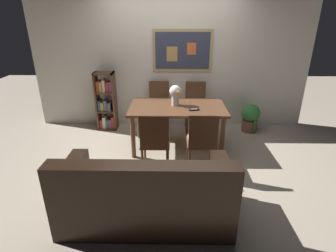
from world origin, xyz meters
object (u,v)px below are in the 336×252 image
at_px(dining_chair_near_right, 202,138).
at_px(flower_vase, 175,93).
at_px(leather_couch, 146,196).
at_px(dining_chair_far_right, 196,102).
at_px(bookshelf, 106,103).
at_px(tv_remote, 194,110).
at_px(dining_table, 177,112).
at_px(dining_chair_far_left, 159,102).
at_px(dining_chair_near_left, 155,139).
at_px(potted_ivy, 250,117).

bearing_deg(dining_chair_near_right, flower_vase, 112.93).
bearing_deg(leather_couch, dining_chair_far_right, 74.25).
bearing_deg(bookshelf, dining_chair_near_right, -43.41).
bearing_deg(tv_remote, dining_table, 141.46).
relative_size(dining_chair_far_right, leather_couch, 0.51).
relative_size(dining_chair_far_left, dining_chair_far_right, 1.00).
distance_m(dining_chair_far_right, tv_remote, 1.03).
distance_m(dining_chair_near_left, dining_chair_far_left, 1.65).
xyz_separation_m(dining_chair_near_left, potted_ivy, (1.71, 1.51, -0.25)).
bearing_deg(bookshelf, dining_chair_far_right, 0.71).
bearing_deg(flower_vase, dining_table, -54.64).
relative_size(dining_chair_near_left, potted_ivy, 1.69).
height_order(dining_chair_far_left, leather_couch, dining_chair_far_left).
relative_size(dining_chair_near_right, tv_remote, 5.62).
xyz_separation_m(dining_chair_near_left, dining_chair_near_right, (0.64, 0.02, 0.00)).
relative_size(dining_chair_far_left, leather_couch, 0.51).
bearing_deg(dining_chair_near_left, dining_chair_near_right, 1.90).
bearing_deg(dining_chair_far_right, potted_ivy, -6.31).
height_order(dining_chair_far_left, potted_ivy, dining_chair_far_left).
bearing_deg(dining_chair_near_right, dining_table, 112.04).
bearing_deg(dining_chair_near_left, flower_vase, 72.04).
xyz_separation_m(dining_chair_far_right, tv_remote, (-0.11, -1.00, 0.20)).
relative_size(dining_chair_near_right, bookshelf, 0.82).
height_order(dining_table, bookshelf, bookshelf).
xyz_separation_m(dining_chair_near_left, bookshelf, (-1.03, 1.60, -0.01)).
relative_size(dining_chair_far_right, bookshelf, 0.82).
xyz_separation_m(dining_chair_far_right, leather_couch, (-0.72, -2.54, -0.23)).
bearing_deg(leather_couch, dining_table, 78.31).
distance_m(dining_chair_near_right, bookshelf, 2.30).
bearing_deg(dining_chair_far_right, dining_table, -113.95).
bearing_deg(dining_chair_far_right, dining_chair_near_left, -112.57).
height_order(dining_chair_near_right, flower_vase, flower_vase).
relative_size(dining_chair_far_left, tv_remote, 5.62).
xyz_separation_m(dining_chair_near_right, tv_remote, (-0.07, 0.60, 0.20)).
bearing_deg(dining_chair_far_right, tv_remote, -96.18).
bearing_deg(dining_chair_near_left, dining_chair_far_left, 90.88).
height_order(bookshelf, tv_remote, bookshelf).
relative_size(dining_chair_far_right, tv_remote, 5.62).
distance_m(dining_chair_far_right, flower_vase, 0.94).
height_order(dining_table, dining_chair_far_right, dining_chair_far_right).
bearing_deg(dining_chair_far_left, dining_table, -67.73).
distance_m(bookshelf, tv_remote, 1.89).
bearing_deg(tv_remote, dining_chair_near_right, -83.08).
bearing_deg(tv_remote, dining_chair_far_right, 83.82).
bearing_deg(flower_vase, leather_couch, -100.27).
distance_m(dining_chair_near_right, flower_vase, 0.99).
relative_size(dining_table, dining_chair_near_left, 1.68).
bearing_deg(leather_couch, flower_vase, 79.73).
distance_m(dining_chair_far_right, bookshelf, 1.70).
bearing_deg(dining_chair_near_right, leather_couch, -125.82).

